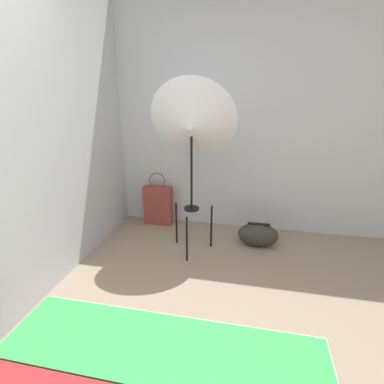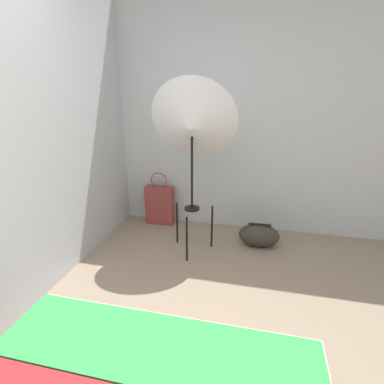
{
  "view_description": "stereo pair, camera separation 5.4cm",
  "coord_description": "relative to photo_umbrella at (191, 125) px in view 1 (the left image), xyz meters",
  "views": [
    {
      "loc": [
        0.32,
        -1.03,
        1.59
      ],
      "look_at": [
        -0.2,
        1.45,
        0.7
      ],
      "focal_mm": 28.0,
      "sensor_mm": 36.0,
      "label": 1
    },
    {
      "loc": [
        0.37,
        -1.02,
        1.59
      ],
      "look_at": [
        -0.2,
        1.45,
        0.7
      ],
      "focal_mm": 28.0,
      "sensor_mm": 36.0,
      "label": 2
    }
  ],
  "objects": [
    {
      "name": "photo_umbrella",
      "position": [
        0.0,
        0.0,
        0.0
      ],
      "size": [
        0.82,
        0.49,
        1.69
      ],
      "color": "black",
      "rests_on": "ground_plane"
    },
    {
      "name": "tote_bag",
      "position": [
        -0.53,
        0.54,
        -1.03
      ],
      "size": [
        0.34,
        0.12,
        0.65
      ],
      "color": "brown",
      "rests_on": "ground_plane"
    },
    {
      "name": "duffel_bag",
      "position": [
        0.67,
        0.24,
        -1.15
      ],
      "size": [
        0.42,
        0.24,
        0.25
      ],
      "color": "#332D28",
      "rests_on": "ground_plane"
    },
    {
      "name": "wall_back",
      "position": [
        0.25,
        0.7,
        0.03
      ],
      "size": [
        8.0,
        0.05,
        2.6
      ],
      "color": "#B7BCC1",
      "rests_on": "ground_plane"
    },
    {
      "name": "wall_side_left",
      "position": [
        -1.02,
        -0.65,
        0.03
      ],
      "size": [
        0.05,
        8.0,
        2.6
      ],
      "color": "#B7BCC1",
      "rests_on": "ground_plane"
    }
  ]
}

